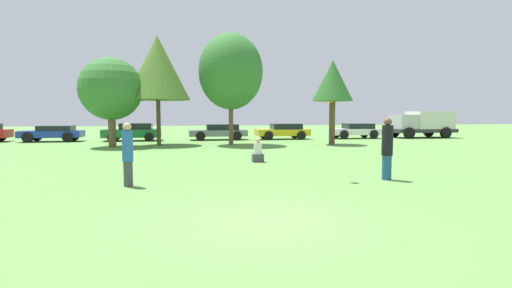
{
  "coord_description": "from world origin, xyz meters",
  "views": [
    {
      "loc": [
        -1.39,
        -6.91,
        1.97
      ],
      "look_at": [
        0.67,
        5.21,
        1.02
      ],
      "focal_mm": 27.17,
      "sensor_mm": 36.0,
      "label": 1
    }
  ],
  "objects_px": {
    "parked_car_green": "(133,132)",
    "parked_car_white": "(356,130)",
    "person_thrower": "(128,153)",
    "delivery_truck_silver": "(422,123)",
    "bystander_sitting": "(258,152)",
    "tree_0": "(111,89)",
    "person_catcher": "(387,148)",
    "tree_2": "(231,72)",
    "frisbee": "(329,102)",
    "tree_1": "(158,68)",
    "parked_car_grey": "(219,131)",
    "parked_car_yellow": "(283,131)",
    "parked_car_blue": "(53,133)",
    "tree_3": "(333,81)"
  },
  "relations": [
    {
      "from": "parked_car_green",
      "to": "parked_car_white",
      "type": "bearing_deg",
      "value": 178.69
    },
    {
      "from": "person_thrower",
      "to": "delivery_truck_silver",
      "type": "height_order",
      "value": "delivery_truck_silver"
    },
    {
      "from": "bystander_sitting",
      "to": "tree_0",
      "type": "height_order",
      "value": "tree_0"
    },
    {
      "from": "person_catcher",
      "to": "tree_2",
      "type": "bearing_deg",
      "value": -75.54
    },
    {
      "from": "frisbee",
      "to": "tree_1",
      "type": "distance_m",
      "value": 15.62
    },
    {
      "from": "person_catcher",
      "to": "parked_car_green",
      "type": "height_order",
      "value": "person_catcher"
    },
    {
      "from": "parked_car_grey",
      "to": "parked_car_white",
      "type": "height_order",
      "value": "parked_car_white"
    },
    {
      "from": "bystander_sitting",
      "to": "tree_2",
      "type": "relative_size",
      "value": 0.14
    },
    {
      "from": "bystander_sitting",
      "to": "tree_1",
      "type": "height_order",
      "value": "tree_1"
    },
    {
      "from": "parked_car_green",
      "to": "parked_car_yellow",
      "type": "xyz_separation_m",
      "value": [
        11.41,
        -0.03,
        -0.03
      ]
    },
    {
      "from": "person_thrower",
      "to": "parked_car_blue",
      "type": "relative_size",
      "value": 0.42
    },
    {
      "from": "person_catcher",
      "to": "bystander_sitting",
      "type": "distance_m",
      "value": 5.86
    },
    {
      "from": "frisbee",
      "to": "parked_car_grey",
      "type": "distance_m",
      "value": 19.02
    },
    {
      "from": "tree_3",
      "to": "delivery_truck_silver",
      "type": "height_order",
      "value": "tree_3"
    },
    {
      "from": "tree_3",
      "to": "tree_2",
      "type": "bearing_deg",
      "value": 172.46
    },
    {
      "from": "bystander_sitting",
      "to": "parked_car_green",
      "type": "distance_m",
      "value": 15.68
    },
    {
      "from": "person_catcher",
      "to": "tree_1",
      "type": "height_order",
      "value": "tree_1"
    },
    {
      "from": "bystander_sitting",
      "to": "parked_car_yellow",
      "type": "bearing_deg",
      "value": 72.3
    },
    {
      "from": "tree_0",
      "to": "person_thrower",
      "type": "bearing_deg",
      "value": -77.62
    },
    {
      "from": "tree_0",
      "to": "parked_car_grey",
      "type": "relative_size",
      "value": 1.21
    },
    {
      "from": "person_catcher",
      "to": "tree_0",
      "type": "bearing_deg",
      "value": -51.1
    },
    {
      "from": "person_thrower",
      "to": "tree_1",
      "type": "distance_m",
      "value": 14.78
    },
    {
      "from": "tree_3",
      "to": "parked_car_blue",
      "type": "xyz_separation_m",
      "value": [
        -18.83,
        5.82,
        -3.43
      ]
    },
    {
      "from": "parked_car_yellow",
      "to": "delivery_truck_silver",
      "type": "height_order",
      "value": "delivery_truck_silver"
    },
    {
      "from": "tree_3",
      "to": "parked_car_green",
      "type": "relative_size",
      "value": 1.31
    },
    {
      "from": "tree_2",
      "to": "parked_car_yellow",
      "type": "xyz_separation_m",
      "value": [
        4.64,
        4.9,
        -4.02
      ]
    },
    {
      "from": "tree_2",
      "to": "delivery_truck_silver",
      "type": "relative_size",
      "value": 1.34
    },
    {
      "from": "parked_car_white",
      "to": "delivery_truck_silver",
      "type": "xyz_separation_m",
      "value": [
        5.96,
        0.07,
        0.58
      ]
    },
    {
      "from": "tree_2",
      "to": "parked_car_green",
      "type": "distance_m",
      "value": 9.27
    },
    {
      "from": "tree_1",
      "to": "parked_car_blue",
      "type": "xyz_separation_m",
      "value": [
        -7.77,
        4.62,
        -4.22
      ]
    },
    {
      "from": "tree_2",
      "to": "parked_car_grey",
      "type": "relative_size",
      "value": 1.6
    },
    {
      "from": "bystander_sitting",
      "to": "tree_0",
      "type": "distance_m",
      "value": 11.88
    },
    {
      "from": "parked_car_white",
      "to": "delivery_truck_silver",
      "type": "distance_m",
      "value": 5.99
    },
    {
      "from": "frisbee",
      "to": "tree_2",
      "type": "bearing_deg",
      "value": 96.1
    },
    {
      "from": "tree_0",
      "to": "parked_car_green",
      "type": "bearing_deg",
      "value": 84.87
    },
    {
      "from": "tree_1",
      "to": "parked_car_white",
      "type": "height_order",
      "value": "tree_1"
    },
    {
      "from": "parked_car_grey",
      "to": "bystander_sitting",
      "type": "bearing_deg",
      "value": 91.25
    },
    {
      "from": "parked_car_green",
      "to": "delivery_truck_silver",
      "type": "height_order",
      "value": "delivery_truck_silver"
    },
    {
      "from": "parked_car_white",
      "to": "delivery_truck_silver",
      "type": "relative_size",
      "value": 0.77
    },
    {
      "from": "bystander_sitting",
      "to": "tree_3",
      "type": "relative_size",
      "value": 0.18
    },
    {
      "from": "delivery_truck_silver",
      "to": "tree_1",
      "type": "bearing_deg",
      "value": 11.11
    },
    {
      "from": "person_thrower",
      "to": "tree_3",
      "type": "relative_size",
      "value": 0.32
    },
    {
      "from": "tree_0",
      "to": "parked_car_yellow",
      "type": "xyz_separation_m",
      "value": [
        11.88,
        5.27,
        -2.81
      ]
    },
    {
      "from": "frisbee",
      "to": "parked_car_blue",
      "type": "relative_size",
      "value": 0.06
    },
    {
      "from": "frisbee",
      "to": "parked_car_green",
      "type": "bearing_deg",
      "value": 113.72
    },
    {
      "from": "person_catcher",
      "to": "parked_car_blue",
      "type": "bearing_deg",
      "value": -49.22
    },
    {
      "from": "parked_car_blue",
      "to": "parked_car_grey",
      "type": "bearing_deg",
      "value": 179.17
    },
    {
      "from": "tree_3",
      "to": "person_catcher",
      "type": "bearing_deg",
      "value": -103.85
    },
    {
      "from": "person_catcher",
      "to": "tree_3",
      "type": "relative_size",
      "value": 0.34
    },
    {
      "from": "frisbee",
      "to": "parked_car_blue",
      "type": "xyz_separation_m",
      "value": [
        -13.81,
        18.8,
        -1.7
      ]
    }
  ]
}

